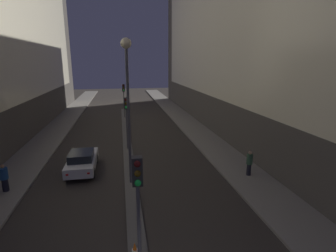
{
  "coord_description": "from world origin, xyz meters",
  "views": [
    {
      "loc": [
        -0.39,
        -4.66,
        7.04
      ],
      "look_at": [
        3.33,
        15.79,
        1.89
      ],
      "focal_mm": 28.0,
      "sensor_mm": 36.0,
      "label": 1
    }
  ],
  "objects": [
    {
      "name": "traffic_cone_far",
      "position": [
        -0.13,
        3.31,
        0.49
      ],
      "size": [
        0.46,
        0.46,
        0.77
      ],
      "color": "black",
      "rests_on": "median_strip"
    },
    {
      "name": "median_strip",
      "position": [
        0.0,
        17.78,
        0.06
      ],
      "size": [
        0.75,
        33.56,
        0.11
      ],
      "color": "#56544F",
      "rests_on": "ground"
    },
    {
      "name": "pedestrian_on_right_sidewalk",
      "position": [
        7.25,
        9.32,
        0.97
      ],
      "size": [
        0.36,
        0.36,
        1.57
      ],
      "color": "black",
      "rests_on": "sidewalk_right"
    },
    {
      "name": "traffic_light_near",
      "position": [
        0.0,
        2.63,
        3.2
      ],
      "size": [
        0.32,
        0.42,
        4.18
      ],
      "color": "#4C4C51",
      "rests_on": "median_strip"
    },
    {
      "name": "car_left_lane",
      "position": [
        -3.04,
        12.11,
        0.72
      ],
      "size": [
        1.71,
        4.03,
        1.4
      ],
      "color": "silver",
      "rests_on": "ground"
    },
    {
      "name": "building_right",
      "position": [
        11.56,
        22.2,
        10.67
      ],
      "size": [
        6.01,
        44.39,
        21.33
      ],
      "color": "#4C4742",
      "rests_on": "ground"
    },
    {
      "name": "traffic_light_mid",
      "position": [
        0.0,
        15.85,
        3.2
      ],
      "size": [
        0.32,
        0.42,
        4.18
      ],
      "color": "#4C4C51",
      "rests_on": "median_strip"
    },
    {
      "name": "street_lamp",
      "position": [
        0.0,
        9.68,
        5.86
      ],
      "size": [
        0.56,
        0.56,
        8.11
      ],
      "color": "#4C4C51",
      "rests_on": "median_strip"
    },
    {
      "name": "pedestrian_on_left_sidewalk",
      "position": [
        -6.79,
        9.79,
        0.93
      ],
      "size": [
        0.44,
        0.44,
        1.53
      ],
      "color": "black",
      "rests_on": "sidewalk_left"
    },
    {
      "name": "traffic_light_far",
      "position": [
        0.0,
        28.31,
        3.2
      ],
      "size": [
        0.32,
        0.42,
        4.18
      ],
      "color": "#4C4C51",
      "rests_on": "median_strip"
    }
  ]
}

